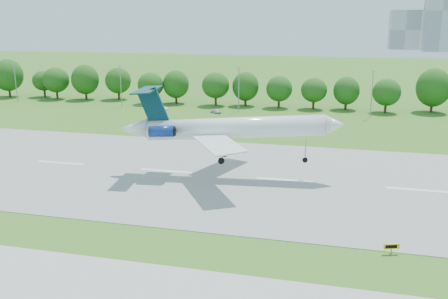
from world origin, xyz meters
TOP-DOWN VIEW (x-y plane):
  - ground at (0.00, 0.00)m, footprint 600.00×600.00m
  - runway at (0.00, 25.00)m, footprint 400.00×45.00m
  - tree_line at (0.00, 92.00)m, footprint 288.40×8.40m
  - light_poles at (-2.50, 82.00)m, footprint 175.90×0.25m
  - airliner at (-9.95, 24.78)m, footprint 36.11×26.08m
  - taxi_sign_centre at (14.68, 2.11)m, footprint 1.72×0.73m
  - service_vehicle_a at (-41.93, 79.99)m, footprint 3.70×1.74m
  - service_vehicle_b at (-25.61, 78.77)m, footprint 3.64×2.84m

SIDE VIEW (x-z plane):
  - ground at x=0.00m, z-range 0.00..0.00m
  - runway at x=0.00m, z-range 0.00..0.08m
  - service_vehicle_b at x=-25.61m, z-range 0.00..1.16m
  - service_vehicle_a at x=-41.93m, z-range 0.00..1.17m
  - taxi_sign_centre at x=14.68m, z-range 0.29..1.52m
  - tree_line at x=0.00m, z-range 0.99..11.39m
  - light_poles at x=-2.50m, z-range 0.24..12.43m
  - airliner at x=-9.95m, z-range 2.28..14.11m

